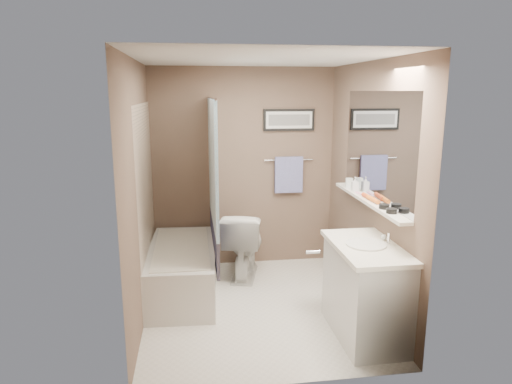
{
  "coord_description": "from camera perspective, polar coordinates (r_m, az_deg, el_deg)",
  "views": [
    {
      "loc": [
        -0.61,
        -4.17,
        2.12
      ],
      "look_at": [
        0.0,
        0.15,
        1.15
      ],
      "focal_mm": 32.0,
      "sensor_mm": 36.0,
      "label": 1
    }
  ],
  "objects": [
    {
      "name": "glass_jar",
      "position": [
        4.94,
        11.59,
        1.12
      ],
      "size": [
        0.08,
        0.08,
        0.1
      ],
      "primitive_type": "cylinder",
      "color": "silver",
      "rests_on": "shelf"
    },
    {
      "name": "curtain_upper",
      "position": [
        4.73,
        -5.41,
        3.72
      ],
      "size": [
        0.03,
        1.45,
        1.28
      ],
      "primitive_type": "cube",
      "color": "silver",
      "rests_on": "curtain_rod"
    },
    {
      "name": "curtain_lower",
      "position": [
        4.92,
        -5.21,
        -5.76
      ],
      "size": [
        0.03,
        1.45,
        0.36
      ],
      "primitive_type": "cube",
      "color": "#292B4D",
      "rests_on": "curtain_rod"
    },
    {
      "name": "art_frame",
      "position": [
        5.53,
        4.14,
        8.97
      ],
      "size": [
        0.62,
        0.02,
        0.26
      ],
      "primitive_type": "cube",
      "color": "black",
      "rests_on": "wall_back"
    },
    {
      "name": "door_handle",
      "position": [
        3.29,
        7.12,
        -7.46
      ],
      "size": [
        0.1,
        0.02,
        0.02
      ],
      "primitive_type": "cylinder",
      "rotation": [
        0.0,
        1.57,
        0.0
      ],
      "color": "silver",
      "rests_on": "door"
    },
    {
      "name": "wall_right",
      "position": [
        4.59,
        13.74,
        0.61
      ],
      "size": [
        0.04,
        2.5,
        2.4
      ],
      "primitive_type": "cube",
      "color": "brown",
      "rests_on": "ground"
    },
    {
      "name": "candle_bowl_far",
      "position": [
        4.13,
        15.72,
        -1.75
      ],
      "size": [
        0.09,
        0.09,
        0.04
      ],
      "primitive_type": "cylinder",
      "color": "black",
      "rests_on": "shelf"
    },
    {
      "name": "candle_bowl_near",
      "position": [
        3.99,
        16.58,
        -2.27
      ],
      "size": [
        0.09,
        0.09,
        0.04
      ],
      "primitive_type": "cylinder",
      "color": "black",
      "rests_on": "shelf"
    },
    {
      "name": "ground",
      "position": [
        4.72,
        0.26,
        -14.18
      ],
      "size": [
        2.5,
        2.5,
        0.0
      ],
      "primitive_type": "plane",
      "color": "silver",
      "rests_on": "ground"
    },
    {
      "name": "sink_basin",
      "position": [
        4.0,
        13.59,
        -6.36
      ],
      "size": [
        0.34,
        0.34,
        0.01
      ],
      "primitive_type": "cylinder",
      "color": "silver",
      "rests_on": "countertop"
    },
    {
      "name": "tile_surround",
      "position": [
        4.83,
        -13.54,
        -1.24
      ],
      "size": [
        0.02,
        1.55,
        2.0
      ],
      "primitive_type": "cube",
      "color": "beige",
      "rests_on": "wall_left"
    },
    {
      "name": "toilet",
      "position": [
        5.32,
        -1.55,
        -6.45
      ],
      "size": [
        0.61,
        0.85,
        0.78
      ],
      "primitive_type": "imported",
      "rotation": [
        0.0,
        0.0,
        2.9
      ],
      "color": "silver",
      "rests_on": "ground"
    },
    {
      "name": "pink_comb",
      "position": [
        4.66,
        12.83,
        -0.18
      ],
      "size": [
        0.05,
        0.16,
        0.01
      ],
      "primitive_type": "cube",
      "rotation": [
        0.0,
        0.0,
        0.1
      ],
      "color": "pink",
      "rests_on": "shelf"
    },
    {
      "name": "curtain_rod",
      "position": [
        4.68,
        -5.57,
        11.62
      ],
      "size": [
        0.02,
        1.55,
        0.02
      ],
      "primitive_type": "cylinder",
      "rotation": [
        1.57,
        0.0,
        0.0
      ],
      "color": "silver",
      "rests_on": "wall_left"
    },
    {
      "name": "door",
      "position": [
        3.34,
        12.87,
        -7.36
      ],
      "size": [
        0.8,
        0.02,
        2.0
      ],
      "primitive_type": "cube",
      "color": "silver",
      "rests_on": "wall_front"
    },
    {
      "name": "bathtub",
      "position": [
        5.0,
        -9.18,
        -9.59
      ],
      "size": [
        0.78,
        1.53,
        0.5
      ],
      "primitive_type": "cube",
      "rotation": [
        0.0,
        0.0,
        -0.05
      ],
      "color": "silver",
      "rests_on": "ground"
    },
    {
      "name": "mirror",
      "position": [
        4.39,
        14.86,
        5.58
      ],
      "size": [
        0.02,
        1.6,
        1.0
      ],
      "primitive_type": "cube",
      "color": "silver",
      "rests_on": "wall_right"
    },
    {
      "name": "wall_back",
      "position": [
        5.51,
        -1.56,
        2.91
      ],
      "size": [
        2.2,
        0.04,
        2.4
      ],
      "primitive_type": "cube",
      "color": "brown",
      "rests_on": "ground"
    },
    {
      "name": "wall_front",
      "position": [
        3.14,
        3.51,
        -4.51
      ],
      "size": [
        2.2,
        0.04,
        2.4
      ],
      "primitive_type": "cube",
      "color": "brown",
      "rests_on": "ground"
    },
    {
      "name": "hair_brush_front",
      "position": [
        4.35,
        14.42,
        -0.93
      ],
      "size": [
        0.06,
        0.22,
        0.04
      ],
      "primitive_type": "cylinder",
      "rotation": [
        1.57,
        0.0,
        0.07
      ],
      "color": "orange",
      "rests_on": "shelf"
    },
    {
      "name": "hair_brush_back",
      "position": [
        4.45,
        13.85,
        -0.58
      ],
      "size": [
        0.06,
        0.22,
        0.04
      ],
      "primitive_type": "cylinder",
      "rotation": [
        1.57,
        0.0,
        0.08
      ],
      "color": "#D4491D",
      "rests_on": "shelf"
    },
    {
      "name": "tub_rim",
      "position": [
        4.91,
        -9.28,
        -6.89
      ],
      "size": [
        0.56,
        1.36,
        0.02
      ],
      "primitive_type": "cube",
      "color": "beige",
      "rests_on": "bathtub"
    },
    {
      "name": "soap_bottle",
      "position": [
        4.78,
        12.27,
        0.99
      ],
      "size": [
        0.07,
        0.07,
        0.14
      ],
      "primitive_type": "imported",
      "rotation": [
        0.0,
        0.0,
        -0.06
      ],
      "color": "#999999",
      "rests_on": "shelf"
    },
    {
      "name": "wall_left",
      "position": [
        4.3,
        -14.13,
        -0.21
      ],
      "size": [
        0.04,
        2.5,
        2.4
      ],
      "primitive_type": "cube",
      "color": "brown",
      "rests_on": "ground"
    },
    {
      "name": "art_image",
      "position": [
        5.52,
        4.17,
        8.96
      ],
      "size": [
        0.5,
        0.0,
        0.13
      ],
      "primitive_type": "cube",
      "color": "#595959",
      "rests_on": "art_mat"
    },
    {
      "name": "ceiling",
      "position": [
        4.22,
        0.29,
        16.07
      ],
      "size": [
        2.2,
        2.5,
        0.04
      ],
      "primitive_type": "cube",
      "color": "silver",
      "rests_on": "wall_back"
    },
    {
      "name": "vanity",
      "position": [
        4.17,
        13.53,
        -12.18
      ],
      "size": [
        0.51,
        0.9,
        0.8
      ],
      "primitive_type": "cube",
      "rotation": [
        0.0,
        0.0,
        0.01
      ],
      "color": "silver",
      "rests_on": "ground"
    },
    {
      "name": "faucet_spout",
      "position": [
        4.06,
        16.26,
        -5.59
      ],
      "size": [
        0.02,
        0.02,
        0.1
      ],
      "primitive_type": "cylinder",
      "color": "silver",
      "rests_on": "countertop"
    },
    {
      "name": "art_mat",
      "position": [
        5.52,
        4.17,
        8.96
      ],
      "size": [
        0.56,
        0.0,
        0.2
      ],
      "primitive_type": "cube",
      "color": "white",
      "rests_on": "art_frame"
    },
    {
      "name": "faucet_knob",
      "position": [
        4.16,
        15.68,
        -5.44
      ],
      "size": [
        0.05,
        0.05,
        0.05
      ],
      "primitive_type": "sphere",
      "color": "silver",
      "rests_on": "countertop"
    },
    {
      "name": "countertop",
      "position": [
        4.01,
        13.7,
        -6.73
      ],
      "size": [
        0.54,
        0.96,
        0.04
      ],
      "primitive_type": "cube",
      "color": "white",
      "rests_on": "vanity"
    },
    {
      "name": "towel_bar",
      "position": [
        5.57,
        4.1,
        4.03
      ],
      "size": [
        0.6,
        0.02,
        0.02
      ],
      "primitive_type": "cylinder",
      "rotation": [
        0.0,
        1.57,
        0.0
      ],
      "color": "silver",
      "rests_on": "wall_back"
    },
    {
      "name": "shelf",
      "position": [
        4.46,
        13.84,
        -1.05
      ],
      "size": [
        0.12,
        1.6,
        0.03
      ],
      "primitive_type": "cube",
      "color": "silver",
      "rests_on": "wall_right"
    },
    {
      "name": "towel",
      "position": [
        5.58,
        4.11,
        2.17
      ],
      "size": [
        0.34,
        0.05,
        0.44
      ],
      "primitive_type": "cube",
      "color": "#9CA2E3",
      "rests_on": "towel_bar"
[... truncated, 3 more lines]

